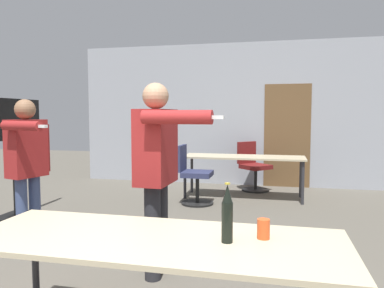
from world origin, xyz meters
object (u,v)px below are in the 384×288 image
object	(u,v)px
person_right_polo	(158,161)
drink_cup	(263,229)
tv_screen	(14,143)
beer_bottle	(227,214)
person_left_plaid	(28,159)
office_chair_far_left	(193,176)
office_chair_far_right	(253,168)

from	to	relation	value
person_right_polo	drink_cup	world-z (taller)	person_right_polo
tv_screen	drink_cup	size ratio (longest dim) A/B	14.52
person_right_polo	drink_cup	xyz separation A→B (m)	(0.96, -0.98, -0.24)
person_right_polo	beer_bottle	world-z (taller)	person_right_polo
tv_screen	beer_bottle	bearing A→B (deg)	-126.58
person_left_plaid	drink_cup	xyz separation A→B (m)	(2.53, -1.33, -0.19)
person_left_plaid	person_right_polo	size ratio (longest dim) A/B	0.93
tv_screen	office_chair_far_left	distance (m)	2.69
person_left_plaid	office_chair_far_left	xyz separation A→B (m)	(1.28, 2.36, -0.52)
office_chair_far_left	beer_bottle	xyz separation A→B (m)	(1.06, -3.80, 0.44)
person_left_plaid	person_right_polo	world-z (taller)	person_right_polo
person_right_polo	drink_cup	distance (m)	1.40
office_chair_far_right	beer_bottle	size ratio (longest dim) A/B	2.73
person_left_plaid	office_chair_far_left	world-z (taller)	person_left_plaid
tv_screen	person_right_polo	distance (m)	2.90
person_left_plaid	beer_bottle	bearing A→B (deg)	74.94
person_right_polo	tv_screen	bearing A→B (deg)	-115.92
office_chair_far_right	drink_cup	xyz separation A→B (m)	(0.38, -5.02, 0.36)
beer_bottle	office_chair_far_right	bearing A→B (deg)	92.03
person_right_polo	office_chair_far_right	bearing A→B (deg)	174.11
person_right_polo	beer_bottle	xyz separation A→B (m)	(0.76, -1.09, -0.14)
person_left_plaid	office_chair_far_right	distance (m)	4.31
person_right_polo	office_chair_far_left	bearing A→B (deg)	-171.45
tv_screen	drink_cup	xyz separation A→B (m)	(3.51, -2.35, -0.26)
person_right_polo	office_chair_far_right	xyz separation A→B (m)	(0.58, 4.04, -0.60)
office_chair_far_left	beer_bottle	bearing A→B (deg)	15.65
person_left_plaid	drink_cup	size ratio (longest dim) A/B	14.01
tv_screen	office_chair_far_left	size ratio (longest dim) A/B	1.75
person_left_plaid	person_right_polo	distance (m)	1.61
tv_screen	office_chair_far_right	distance (m)	4.16
office_chair_far_left	drink_cup	bearing A→B (deg)	18.84
office_chair_far_right	beer_bottle	xyz separation A→B (m)	(0.18, -5.13, 0.46)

